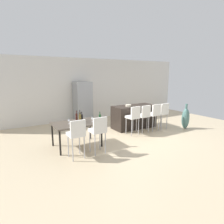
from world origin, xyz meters
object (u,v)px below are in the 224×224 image
Objects in this scene: wine_bottle_left at (100,118)px; kitchen_island at (134,117)px; refrigerator at (83,102)px; dining_table at (77,125)px; bar_chair_right at (154,113)px; wine_bottle_end at (80,116)px; wine_bottle_far at (82,118)px; wine_glass_middle at (69,120)px; dining_chair_near at (77,133)px; wine_bottle_right at (77,117)px; bar_chair_middle at (144,115)px; dining_chair_far at (98,129)px; bar_chair_far at (163,112)px; wine_bottle_corner at (80,119)px; bar_chair_left at (134,116)px; wine_glass_near at (92,118)px; fruit_bowl at (128,106)px; floor_vase at (185,118)px.

kitchen_island is at bearing 27.73° from wine_bottle_left.
dining_table is at bearing -115.97° from refrigerator.
bar_chair_right is 2.93m from wine_bottle_end.
wine_bottle_far is at bearing -165.27° from kitchen_island.
wine_glass_middle is at bearing -179.79° from bar_chair_right.
kitchen_island is 1.71× the size of bar_chair_right.
dining_chair_near is at bearing -166.35° from bar_chair_right.
wine_glass_middle is at bearing -157.13° from wine_bottle_right.
dining_chair_far is at bearing -160.08° from bar_chair_middle.
wine_bottle_end is at bearing 174.38° from bar_chair_far.
wine_bottle_far is at bearing 178.40° from bar_chair_far.
wine_bottle_corner is (-2.54, -0.08, 0.17)m from bar_chair_middle.
wine_bottle_corner is at bearing -11.62° from wine_glass_middle.
dining_chair_far is (-2.84, -0.84, 0.00)m from bar_chair_right.
wine_glass_middle is (-0.45, -0.11, 0.01)m from wine_bottle_far.
bar_chair_far is 6.03× the size of wine_glass_middle.
bar_chair_middle is at bearing 0.15° from dining_table.
dining_table is 0.89m from dining_chair_near.
wine_glass_near is (-1.69, -0.15, 0.17)m from bar_chair_left.
wine_bottle_left is 1.49× the size of fruit_bowl.
wine_bottle_end is at bearing 48.64° from wine_bottle_right.
wine_bottle_far is 0.17m from wine_bottle_right.
floor_vase reaches higher than wine_glass_middle.
dining_chair_far is 1.00m from wine_glass_middle.
dining_table is 4.51× the size of wine_bottle_end.
wine_bottle_end is 2.22m from fruit_bowl.
dining_chair_far is 4.62× the size of fruit_bowl.
bar_chair_left is at bearing -2.91° from wine_bottle_right.
wine_bottle_left is 1.14× the size of wine_bottle_far.
bar_chair_right is 3.31× the size of wine_bottle_corner.
refrigerator is at bearing 65.28° from dining_chair_near.
wine_bottle_end is at bearing 68.88° from wine_bottle_corner.
bar_chair_right is at bearing 3.16° from wine_glass_near.
bar_chair_left reaches higher than wine_glass_middle.
wine_bottle_right is (-2.71, -0.66, 0.41)m from kitchen_island.
kitchen_island is 2.47m from wine_bottle_left.
wine_bottle_far is at bearing 13.45° from wine_glass_middle.
bar_chair_right is 3.52× the size of wine_bottle_far.
bar_chair_right and bar_chair_far have the same top height.
wine_bottle_end reaches higher than wine_glass_near.
wine_bottle_left is at bearing -152.27° from kitchen_island.
bar_chair_far is 1.04× the size of floor_vase.
bar_chair_far is at bearing -31.35° from fruit_bowl.
refrigerator is at bearing 76.65° from wine_bottle_left.
bar_chair_far is 6.03× the size of wine_glass_near.
bar_chair_far is at bearing 0.11° from dining_table.
kitchen_island is 1.71× the size of bar_chair_left.
bar_chair_right is 3.07m from wine_bottle_corner.
dining_chair_near is 3.10× the size of wine_bottle_left.
wine_bottle_right is at bearing 177.09° from bar_chair_left.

